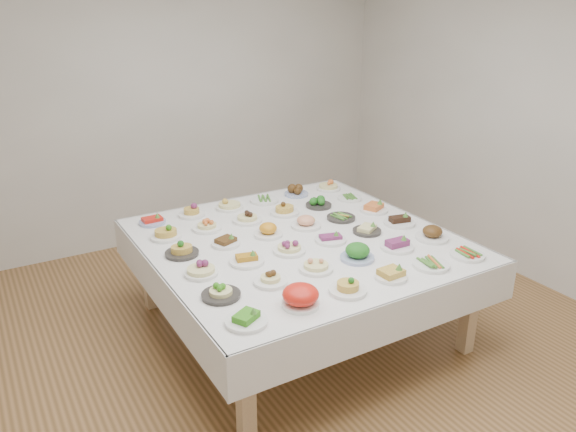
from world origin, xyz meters
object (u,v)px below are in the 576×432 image
display_table (298,247)px  dish_35 (328,184)px  dish_0 (246,317)px  dish_18 (181,246)px

display_table → dish_35: (0.83, 0.83, 0.13)m
dish_0 → dish_18: (0.01, 1.01, 0.03)m
display_table → dish_0: dish_0 is taller
dish_18 → display_table: bearing=-11.4°
display_table → dish_18: 0.86m
dish_0 → dish_35: size_ratio=1.07×
dish_0 → dish_18: dish_18 is taller
display_table → dish_18: bearing=168.6°
dish_18 → dish_35: (1.67, 0.66, -0.01)m
dish_35 → dish_18: bearing=-158.3°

